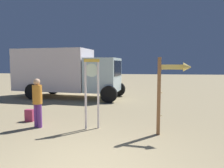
# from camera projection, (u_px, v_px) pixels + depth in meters

# --- Properties ---
(standing_clock) EXTENTS (0.47, 0.28, 2.21)m
(standing_clock) POSITION_uv_depth(u_px,v_px,m) (92.00, 86.00, 6.63)
(standing_clock) COLOR silver
(standing_clock) RESTS_ON ground_plane
(arrow_sign) EXTENTS (0.92, 0.27, 2.24)m
(arrow_sign) POSITION_uv_depth(u_px,v_px,m) (170.00, 83.00, 5.99)
(arrow_sign) COLOR #98633B
(arrow_sign) RESTS_ON ground_plane
(person_near_clock) EXTENTS (0.30, 0.30, 1.59)m
(person_near_clock) POSITION_uv_depth(u_px,v_px,m) (37.00, 100.00, 6.82)
(person_near_clock) COLOR #6F3692
(person_near_clock) RESTS_ON ground_plane
(backpack) EXTENTS (0.30, 0.22, 0.43)m
(backpack) POSITION_uv_depth(u_px,v_px,m) (30.00, 115.00, 7.62)
(backpack) COLOR #B6395E
(backpack) RESTS_ON ground_plane
(box_truck_near) EXTENTS (6.75, 3.15, 2.95)m
(box_truck_near) POSITION_uv_depth(u_px,v_px,m) (65.00, 71.00, 13.03)
(box_truck_near) COLOR white
(box_truck_near) RESTS_ON ground_plane
(box_truck_far) EXTENTS (6.92, 4.28, 2.74)m
(box_truck_far) POSITION_uv_depth(u_px,v_px,m) (77.00, 69.00, 21.87)
(box_truck_far) COLOR silver
(box_truck_far) RESTS_ON ground_plane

